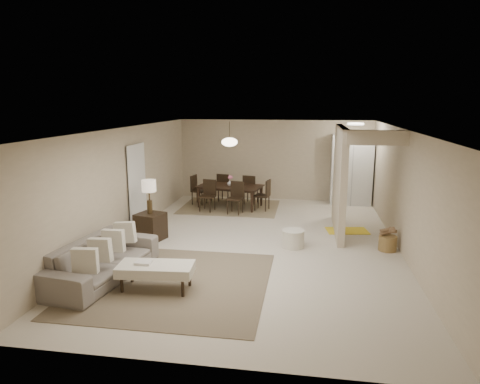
% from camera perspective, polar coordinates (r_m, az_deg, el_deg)
% --- Properties ---
extents(floor, '(9.00, 9.00, 0.00)m').
position_cam_1_polar(floor, '(9.46, 2.27, -6.90)').
color(floor, beige).
rests_on(floor, ground).
extents(ceiling, '(9.00, 9.00, 0.00)m').
position_cam_1_polar(ceiling, '(8.97, 2.40, 8.40)').
color(ceiling, white).
rests_on(ceiling, back_wall).
extents(back_wall, '(6.00, 0.00, 6.00)m').
position_cam_1_polar(back_wall, '(13.55, 4.58, 4.27)').
color(back_wall, tan).
rests_on(back_wall, floor).
extents(left_wall, '(0.00, 9.00, 9.00)m').
position_cam_1_polar(left_wall, '(9.93, -15.13, 1.07)').
color(left_wall, tan).
rests_on(left_wall, floor).
extents(right_wall, '(0.00, 9.00, 9.00)m').
position_cam_1_polar(right_wall, '(9.28, 21.06, -0.07)').
color(right_wall, tan).
rests_on(right_wall, floor).
extents(partition, '(0.15, 2.50, 2.50)m').
position_cam_1_polar(partition, '(10.33, 13.13, 1.58)').
color(partition, tan).
rests_on(partition, floor).
extents(doorway, '(0.04, 0.90, 2.04)m').
position_cam_1_polar(doorway, '(10.50, -13.59, 0.45)').
color(doorway, black).
rests_on(doorway, floor).
extents(pantry_cabinet, '(1.20, 0.55, 2.10)m').
position_cam_1_polar(pantry_cabinet, '(13.26, 14.63, 2.88)').
color(pantry_cabinet, silver).
rests_on(pantry_cabinet, floor).
extents(flush_light, '(0.44, 0.44, 0.05)m').
position_cam_1_polar(flush_light, '(12.17, 15.16, 8.75)').
color(flush_light, white).
rests_on(flush_light, ceiling).
extents(living_rug, '(3.20, 3.20, 0.01)m').
position_cam_1_polar(living_rug, '(7.60, -8.83, -11.84)').
color(living_rug, brown).
rests_on(living_rug, floor).
extents(sofa, '(2.48, 1.25, 0.69)m').
position_cam_1_polar(sofa, '(7.95, -17.84, -8.57)').
color(sofa, slate).
rests_on(sofa, floor).
extents(ottoman_bench, '(1.27, 0.66, 0.44)m').
position_cam_1_polar(ottoman_bench, '(7.27, -11.17, -10.10)').
color(ottoman_bench, silver).
rests_on(ottoman_bench, living_rug).
extents(side_table, '(0.69, 0.69, 0.61)m').
position_cam_1_polar(side_table, '(9.85, -11.83, -4.53)').
color(side_table, black).
rests_on(side_table, floor).
extents(table_lamp, '(0.32, 0.32, 0.76)m').
position_cam_1_polar(table_lamp, '(9.64, -12.05, 0.42)').
color(table_lamp, '#45351D').
rests_on(table_lamp, side_table).
extents(round_pouf, '(0.48, 0.48, 0.38)m').
position_cam_1_polar(round_pouf, '(9.25, 7.10, -6.20)').
color(round_pouf, silver).
rests_on(round_pouf, floor).
extents(wicker_basket, '(0.44, 0.44, 0.32)m').
position_cam_1_polar(wicker_basket, '(9.50, 19.08, -6.47)').
color(wicker_basket, olive).
rests_on(wicker_basket, floor).
extents(dining_rug, '(2.80, 2.10, 0.01)m').
position_cam_1_polar(dining_rug, '(12.63, -1.36, -2.01)').
color(dining_rug, '#7C6B4D').
rests_on(dining_rug, floor).
extents(dining_table, '(2.00, 1.37, 0.64)m').
position_cam_1_polar(dining_table, '(12.56, -1.37, -0.61)').
color(dining_table, black).
rests_on(dining_table, dining_rug).
extents(dining_chairs, '(2.41, 1.93, 0.89)m').
position_cam_1_polar(dining_chairs, '(12.53, -1.37, -0.06)').
color(dining_chairs, black).
rests_on(dining_chairs, dining_rug).
extents(vase, '(0.20, 0.20, 0.17)m').
position_cam_1_polar(vase, '(12.48, -1.38, 1.22)').
color(vase, silver).
rests_on(vase, dining_table).
extents(yellow_mat, '(1.06, 0.74, 0.01)m').
position_cam_1_polar(yellow_mat, '(10.67, 14.09, -5.02)').
color(yellow_mat, yellow).
rests_on(yellow_mat, floor).
extents(pendant_light, '(0.46, 0.46, 0.71)m').
position_cam_1_polar(pendant_light, '(12.31, -1.41, 6.68)').
color(pendant_light, '#45351D').
rests_on(pendant_light, ceiling).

